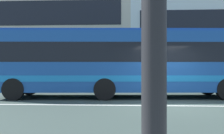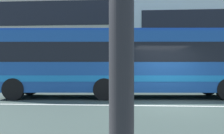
# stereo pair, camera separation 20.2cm
# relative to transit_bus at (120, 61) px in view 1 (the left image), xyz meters

# --- Properties ---
(ground_plane) EXTENTS (160.00, 160.00, 0.00)m
(ground_plane) POSITION_rel_transit_bus_xyz_m (2.21, -2.68, -1.82)
(ground_plane) COLOR #38463F
(lane_centre_line) EXTENTS (60.00, 0.16, 0.01)m
(lane_centre_line) POSITION_rel_transit_bus_xyz_m (2.21, -2.68, -1.82)
(lane_centre_line) COLOR silver
(lane_centre_line) RESTS_ON ground_plane
(hedge_row_far) EXTENTS (16.96, 1.10, 1.05)m
(hedge_row_far) POSITION_rel_transit_bus_xyz_m (1.98, 4.08, -1.30)
(hedge_row_far) COLOR #154B25
(hedge_row_far) RESTS_ON ground_plane
(apartment_block_left) EXTENTS (20.62, 10.55, 10.91)m
(apartment_block_left) POSITION_rel_transit_bus_xyz_m (-9.57, 14.44, 3.63)
(apartment_block_left) COLOR #C0B5A1
(apartment_block_left) RESTS_ON ground_plane
(transit_bus) EXTENTS (11.85, 3.22, 3.31)m
(transit_bus) POSITION_rel_transit_bus_xyz_m (0.00, 0.00, 0.00)
(transit_bus) COLOR #1B4B94
(transit_bus) RESTS_ON ground_plane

